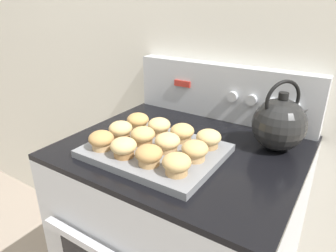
# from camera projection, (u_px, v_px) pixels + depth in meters

# --- Properties ---
(wall_back) EXTENTS (8.00, 0.05, 2.40)m
(wall_back) POSITION_uv_depth(u_px,v_px,m) (231.00, 45.00, 1.13)
(wall_back) COLOR silver
(wall_back) RESTS_ON ground_plane
(stove_range) EXTENTS (0.73, 0.67, 0.92)m
(stove_range) POSITION_uv_depth(u_px,v_px,m) (182.00, 252.00, 1.15)
(stove_range) COLOR #B7BABF
(stove_range) RESTS_ON ground_plane
(control_panel) EXTENTS (0.72, 0.07, 0.21)m
(control_panel) POSITION_uv_depth(u_px,v_px,m) (223.00, 92.00, 1.15)
(control_panel) COLOR #B7BABF
(control_panel) RESTS_ON stove_range
(muffin_pan) EXTENTS (0.39, 0.31, 0.02)m
(muffin_pan) POSITION_uv_depth(u_px,v_px,m) (155.00, 151.00, 0.91)
(muffin_pan) COLOR slate
(muffin_pan) RESTS_ON stove_range
(muffin_r0_c0) EXTENTS (0.08, 0.08, 0.06)m
(muffin_r0_c0) POSITION_uv_depth(u_px,v_px,m) (101.00, 140.00, 0.89)
(muffin_r0_c0) COLOR tan
(muffin_r0_c0) RESTS_ON muffin_pan
(muffin_r0_c1) EXTENTS (0.08, 0.08, 0.06)m
(muffin_r0_c1) POSITION_uv_depth(u_px,v_px,m) (124.00, 147.00, 0.84)
(muffin_r0_c1) COLOR olive
(muffin_r0_c1) RESTS_ON muffin_pan
(muffin_r0_c2) EXTENTS (0.08, 0.08, 0.06)m
(muffin_r0_c2) POSITION_uv_depth(u_px,v_px,m) (149.00, 155.00, 0.80)
(muffin_r0_c2) COLOR tan
(muffin_r0_c2) RESTS_ON muffin_pan
(muffin_r0_c3) EXTENTS (0.08, 0.08, 0.06)m
(muffin_r0_c3) POSITION_uv_depth(u_px,v_px,m) (177.00, 164.00, 0.76)
(muffin_r0_c3) COLOR tan
(muffin_r0_c3) RESTS_ON muffin_pan
(muffin_r1_c0) EXTENTS (0.08, 0.08, 0.06)m
(muffin_r1_c0) POSITION_uv_depth(u_px,v_px,m) (121.00, 130.00, 0.96)
(muffin_r1_c0) COLOR olive
(muffin_r1_c0) RESTS_ON muffin_pan
(muffin_r1_c1) EXTENTS (0.08, 0.08, 0.06)m
(muffin_r1_c1) POSITION_uv_depth(u_px,v_px,m) (143.00, 136.00, 0.92)
(muffin_r1_c1) COLOR olive
(muffin_r1_c1) RESTS_ON muffin_pan
(muffin_r1_c2) EXTENTS (0.08, 0.08, 0.06)m
(muffin_r1_c2) POSITION_uv_depth(u_px,v_px,m) (168.00, 143.00, 0.87)
(muffin_r1_c2) COLOR tan
(muffin_r1_c2) RESTS_ON muffin_pan
(muffin_r1_c3) EXTENTS (0.08, 0.08, 0.06)m
(muffin_r1_c3) POSITION_uv_depth(u_px,v_px,m) (195.00, 150.00, 0.83)
(muffin_r1_c3) COLOR tan
(muffin_r1_c3) RESTS_ON muffin_pan
(muffin_r2_c0) EXTENTS (0.08, 0.08, 0.06)m
(muffin_r2_c0) POSITION_uv_depth(u_px,v_px,m) (138.00, 121.00, 1.03)
(muffin_r2_c0) COLOR tan
(muffin_r2_c0) RESTS_ON muffin_pan
(muffin_r2_c1) EXTENTS (0.08, 0.08, 0.06)m
(muffin_r2_c1) POSITION_uv_depth(u_px,v_px,m) (159.00, 126.00, 0.98)
(muffin_r2_c1) COLOR tan
(muffin_r2_c1) RESTS_ON muffin_pan
(muffin_r2_c2) EXTENTS (0.08, 0.08, 0.06)m
(muffin_r2_c2) POSITION_uv_depth(u_px,v_px,m) (182.00, 132.00, 0.94)
(muffin_r2_c2) COLOR tan
(muffin_r2_c2) RESTS_ON muffin_pan
(muffin_r2_c3) EXTENTS (0.08, 0.08, 0.06)m
(muffin_r2_c3) POSITION_uv_depth(u_px,v_px,m) (209.00, 139.00, 0.90)
(muffin_r2_c3) COLOR tan
(muffin_r2_c3) RESTS_ON muffin_pan
(tea_kettle) EXTENTS (0.17, 0.19, 0.22)m
(tea_kettle) POSITION_uv_depth(u_px,v_px,m) (280.00, 123.00, 0.91)
(tea_kettle) COLOR black
(tea_kettle) RESTS_ON stove_range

